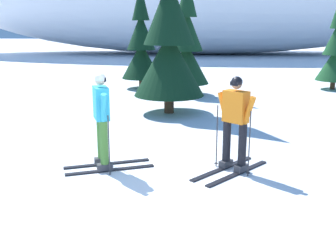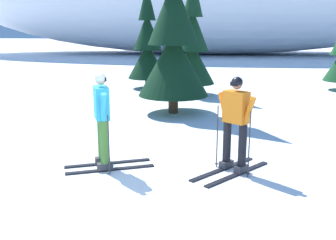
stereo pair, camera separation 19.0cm
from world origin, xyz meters
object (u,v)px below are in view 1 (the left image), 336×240
(pine_tree_center_right, at_px, (187,46))
(pine_tree_far_right, at_px, (336,51))
(pine_tree_far_left, at_px, (141,45))
(pine_tree_center_left, at_px, (169,37))
(skier_cyan_jacket, at_px, (102,119))
(skier_orange_jacket, at_px, (235,122))

(pine_tree_center_right, relative_size, pine_tree_far_right, 1.18)
(pine_tree_far_left, bearing_deg, pine_tree_center_left, -73.13)
(pine_tree_center_left, bearing_deg, pine_tree_center_right, 81.82)
(skier_cyan_jacket, height_order, pine_tree_center_left, pine_tree_center_left)
(skier_cyan_jacket, height_order, pine_tree_center_right, pine_tree_center_right)
(pine_tree_center_left, distance_m, pine_tree_far_right, 8.07)
(skier_orange_jacket, distance_m, pine_tree_center_left, 5.26)
(pine_tree_center_right, bearing_deg, pine_tree_center_left, -98.18)
(skier_cyan_jacket, xyz_separation_m, pine_tree_far_left, (-0.47, 9.56, 0.79))
(skier_cyan_jacket, bearing_deg, skier_orange_jacket, 0.79)
(pine_tree_far_left, height_order, pine_tree_center_right, pine_tree_center_right)
(pine_tree_far_left, height_order, pine_tree_far_right, pine_tree_far_left)
(skier_cyan_jacket, height_order, skier_orange_jacket, skier_cyan_jacket)
(pine_tree_far_right, bearing_deg, pine_tree_center_left, -142.95)
(skier_cyan_jacket, bearing_deg, pine_tree_far_right, 52.92)
(pine_tree_far_right, bearing_deg, skier_orange_jacket, -116.94)
(skier_orange_jacket, bearing_deg, pine_tree_center_left, 106.98)
(pine_tree_far_left, xyz_separation_m, pine_tree_far_right, (7.83, 0.18, -0.20))
(skier_orange_jacket, height_order, pine_tree_far_left, pine_tree_far_left)
(pine_tree_far_right, bearing_deg, skier_cyan_jacket, -127.08)
(skier_orange_jacket, bearing_deg, skier_cyan_jacket, -179.21)
(pine_tree_far_right, bearing_deg, pine_tree_center_right, -164.36)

